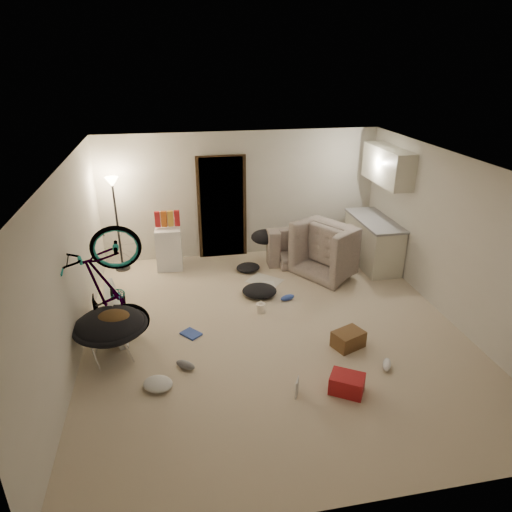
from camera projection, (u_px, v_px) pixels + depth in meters
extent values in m
cube|color=beige|center=(274.00, 330.00, 6.88)|extent=(5.50, 6.00, 0.02)
cube|color=white|center=(277.00, 164.00, 5.87)|extent=(5.50, 6.00, 0.02)
cube|color=beige|center=(241.00, 195.00, 9.08)|extent=(5.50, 0.02, 2.50)
cube|color=beige|center=(360.00, 400.00, 3.67)|extent=(5.50, 0.02, 2.50)
cube|color=beige|center=(68.00, 270.00, 5.90)|extent=(0.02, 6.00, 2.50)
cube|color=beige|center=(454.00, 240.00, 6.85)|extent=(0.02, 6.00, 2.50)
cube|color=black|center=(222.00, 208.00, 9.07)|extent=(0.85, 0.10, 2.04)
cube|color=black|center=(222.00, 208.00, 9.04)|extent=(0.97, 0.04, 2.10)
cylinder|color=black|center=(123.00, 268.00, 8.84)|extent=(0.28, 0.28, 0.03)
cylinder|color=black|center=(118.00, 228.00, 8.51)|extent=(0.04, 0.04, 1.70)
cone|color=#FFE0A5|center=(112.00, 182.00, 8.16)|extent=(0.24, 0.24, 0.18)
cube|color=beige|center=(372.00, 243.00, 8.92)|extent=(0.60, 1.50, 0.88)
cube|color=gray|center=(375.00, 220.00, 8.73)|extent=(0.64, 1.54, 0.04)
cube|color=beige|center=(388.00, 166.00, 8.33)|extent=(0.38, 1.40, 0.65)
imported|color=#384038|center=(311.00, 246.00, 9.20)|extent=(1.88, 0.77, 0.54)
imported|color=#384038|center=(336.00, 252.00, 8.66)|extent=(1.44, 1.49, 0.74)
imported|color=black|center=(112.00, 316.00, 6.30)|extent=(1.95, 0.95, 1.09)
imported|color=#A6191C|center=(296.00, 399.00, 5.47)|extent=(0.28, 0.26, 0.02)
cube|color=white|center=(169.00, 248.00, 8.75)|extent=(0.50, 0.50, 0.81)
cube|color=#A6191C|center=(157.00, 219.00, 8.48)|extent=(0.10, 0.08, 0.30)
cube|color=#BD5417|center=(164.00, 219.00, 8.50)|extent=(0.12, 0.10, 0.30)
cube|color=gold|center=(170.00, 219.00, 8.53)|extent=(0.11, 0.09, 0.30)
cube|color=#A6191C|center=(177.00, 218.00, 8.55)|extent=(0.11, 0.08, 0.30)
cylinder|color=silver|center=(113.00, 343.00, 6.16)|extent=(0.65, 0.65, 0.46)
ellipsoid|color=black|center=(110.00, 326.00, 6.05)|extent=(0.91, 0.91, 0.38)
torus|color=black|center=(110.00, 326.00, 6.05)|extent=(0.98, 0.98, 0.07)
ellipsoid|color=#4B3319|center=(113.00, 319.00, 5.99)|extent=(0.48, 0.40, 0.22)
ellipsoid|color=black|center=(265.00, 237.00, 8.93)|extent=(0.59, 0.50, 0.28)
cube|color=silver|center=(116.00, 313.00, 6.70)|extent=(0.36, 1.03, 0.67)
cube|color=brown|center=(348.00, 339.00, 6.44)|extent=(0.50, 0.44, 0.24)
cube|color=#A6191C|center=(347.00, 384.00, 5.57)|extent=(0.50, 0.46, 0.23)
cylinder|color=white|center=(261.00, 308.00, 7.33)|extent=(0.15, 0.15, 0.15)
cone|color=white|center=(261.00, 302.00, 7.28)|extent=(0.09, 0.09, 0.07)
cube|color=beige|center=(265.00, 281.00, 8.37)|extent=(0.74, 0.73, 0.01)
cube|color=#2E48A6|center=(191.00, 334.00, 6.75)|extent=(0.34, 0.35, 0.03)
cube|color=silver|center=(269.00, 285.00, 8.19)|extent=(0.24, 0.30, 0.03)
ellipsoid|color=#2E48A6|center=(287.00, 298.00, 7.69)|extent=(0.29, 0.19, 0.10)
ellipsoid|color=slate|center=(185.00, 365.00, 6.01)|extent=(0.30, 0.27, 0.11)
ellipsoid|color=white|center=(387.00, 365.00, 6.02)|extent=(0.23, 0.29, 0.10)
ellipsoid|color=black|center=(260.00, 291.00, 7.82)|extent=(0.69, 0.63, 0.19)
ellipsoid|color=black|center=(248.00, 267.00, 8.74)|extent=(0.52, 0.47, 0.14)
ellipsoid|color=silver|center=(158.00, 384.00, 5.66)|extent=(0.48, 0.46, 0.12)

